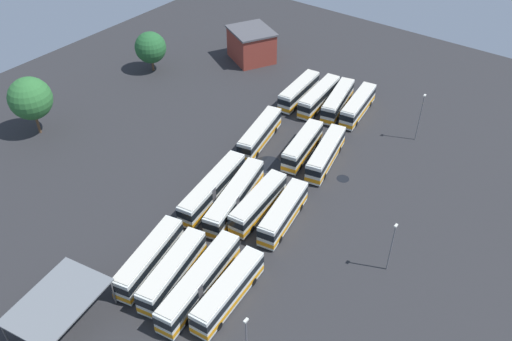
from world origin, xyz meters
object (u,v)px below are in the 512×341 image
(bus_row3_slot2, at_px, (319,96))
(lamp_post_by_building, at_px, (392,245))
(bus_row1_slot3, at_px, (213,188))
(maintenance_shelter, at_px, (57,301))
(bus_row0_slot2, at_px, (173,271))
(bus_row0_slot3, at_px, (150,258))
(bus_row1_slot1, at_px, (258,203))
(bus_row3_slot1, at_px, (338,101))
(bus_row0_slot1, at_px, (199,282))
(lamp_post_far_corner, at_px, (420,116))
(tree_northwest, at_px, (30,98))
(bus_row3_slot3, at_px, (299,91))
(tree_west_edge, at_px, (150,47))
(bus_row2_slot1, at_px, (303,146))
(bus_row1_slot2, at_px, (235,197))
(depot_building, at_px, (251,45))
(bus_row1_slot0, at_px, (283,213))
(bus_row3_slot0, at_px, (358,105))
(bus_row2_slot0, at_px, (326,153))
(bus_row0_slot0, at_px, (228,291))
(bus_row2_slot3, at_px, (260,133))

(bus_row3_slot2, height_order, lamp_post_by_building, lamp_post_by_building)
(bus_row1_slot3, xyz_separation_m, maintenance_shelter, (-25.94, -0.63, 2.01))
(bus_row0_slot2, height_order, bus_row0_slot3, same)
(bus_row1_slot1, distance_m, bus_row3_slot1, 30.32)
(bus_row1_slot1, xyz_separation_m, bus_row3_slot1, (29.90, 5.01, 0.00))
(bus_row0_slot1, height_order, bus_row3_slot2, same)
(lamp_post_far_corner, relative_size, tree_northwest, 0.84)
(bus_row1_slot1, xyz_separation_m, bus_row3_slot3, (28.60, 12.28, 0.00))
(bus_row3_slot2, xyz_separation_m, tree_west_edge, (-8.28, 33.45, 2.99))
(lamp_post_far_corner, bearing_deg, bus_row2_slot1, 140.29)
(bus_row1_slot2, bearing_deg, bus_row2_slot1, -2.95)
(bus_row0_slot1, height_order, bus_row0_slot3, same)
(depot_building, bearing_deg, bus_row1_slot2, -145.45)
(bus_row2_slot1, height_order, depot_building, depot_building)
(bus_row3_slot1, relative_size, tree_west_edge, 1.50)
(bus_row2_slot1, xyz_separation_m, bus_row3_slot3, (13.81, 9.79, 0.00))
(depot_building, relative_size, lamp_post_far_corner, 1.37)
(bus_row0_slot1, distance_m, bus_row1_slot0, 15.49)
(bus_row2_slot1, distance_m, bus_row3_slot0, 15.90)
(bus_row3_slot2, relative_size, lamp_post_far_corner, 1.47)
(lamp_post_by_building, xyz_separation_m, tree_west_edge, (19.48, 60.46, 0.74))
(bus_row0_slot1, xyz_separation_m, bus_row3_slot0, (45.68, 4.19, -0.00))
(bus_row0_slot1, relative_size, bus_row0_slot2, 1.21)
(maintenance_shelter, bearing_deg, bus_row3_slot3, 6.09)
(bus_row0_slot3, height_order, depot_building, depot_building)
(bus_row1_slot0, xyz_separation_m, bus_row1_slot3, (-1.84, 10.78, 0.00))
(bus_row3_slot3, height_order, depot_building, depot_building)
(lamp_post_by_building, bearing_deg, bus_row0_slot1, 136.12)
(bus_row1_slot1, relative_size, bus_row3_slot3, 0.99)
(bus_row3_slot3, distance_m, depot_building, 18.75)
(bus_row1_slot2, distance_m, lamp_post_far_corner, 33.49)
(bus_row3_slot1, xyz_separation_m, lamp_post_far_corner, (-0.23, -14.87, 2.70))
(bus_row1_slot3, xyz_separation_m, bus_row2_slot0, (16.63, -8.40, -0.00))
(bus_row0_slot2, bearing_deg, bus_row0_slot0, -77.20)
(bus_row3_slot1, bearing_deg, bus_row3_slot0, -78.21)
(bus_row1_slot2, xyz_separation_m, tree_west_edge, (21.89, 38.55, 2.99))
(bus_row0_slot0, relative_size, bus_row1_slot0, 1.05)
(tree_northwest, bearing_deg, bus_row1_slot3, -82.14)
(bus_row2_slot3, distance_m, bus_row3_slot0, 19.07)
(bus_row0_slot2, distance_m, bus_row2_slot0, 30.98)
(bus_row1_slot3, distance_m, tree_west_edge, 41.54)
(bus_row0_slot1, height_order, lamp_post_by_building, lamp_post_by_building)
(bus_row3_slot2, xyz_separation_m, lamp_post_far_corner, (0.49, -18.27, 2.70))
(bus_row0_slot2, distance_m, depot_building, 59.48)
(bus_row0_slot1, distance_m, maintenance_shelter, 15.45)
(bus_row3_slot3, xyz_separation_m, tree_northwest, (-34.71, 28.64, 4.62))
(bus_row2_slot1, height_order, bus_row3_slot1, same)
(bus_row2_slot3, height_order, lamp_post_far_corner, lamp_post_far_corner)
(bus_row0_slot0, distance_m, bus_row3_slot2, 45.68)
(bus_row3_slot0, relative_size, lamp_post_far_corner, 1.42)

